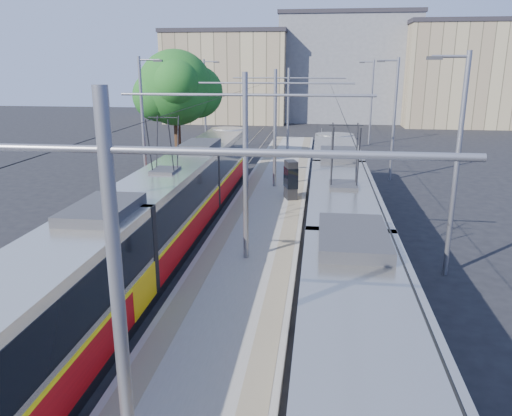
# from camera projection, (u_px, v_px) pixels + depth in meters

# --- Properties ---
(ground) EXTENTS (160.00, 160.00, 0.00)m
(ground) POSITION_uv_depth(u_px,v_px,m) (197.00, 392.00, 11.92)
(ground) COLOR black
(ground) RESTS_ON ground
(platform) EXTENTS (4.00, 50.00, 0.30)m
(platform) POSITION_uv_depth(u_px,v_px,m) (269.00, 201.00, 28.08)
(platform) COLOR gray
(platform) RESTS_ON ground
(tactile_strip_left) EXTENTS (0.70, 50.00, 0.01)m
(tactile_strip_left) POSITION_uv_depth(u_px,v_px,m) (244.00, 197.00, 28.22)
(tactile_strip_left) COLOR gray
(tactile_strip_left) RESTS_ON platform
(tactile_strip_right) EXTENTS (0.70, 50.00, 0.01)m
(tactile_strip_right) POSITION_uv_depth(u_px,v_px,m) (295.00, 199.00, 27.86)
(tactile_strip_right) COLOR gray
(tactile_strip_right) RESTS_ON platform
(rails) EXTENTS (8.71, 70.00, 0.03)m
(rails) POSITION_uv_depth(u_px,v_px,m) (269.00, 203.00, 28.12)
(rails) COLOR gray
(rails) RESTS_ON ground
(tram_left) EXTENTS (2.43, 30.80, 5.50)m
(tram_left) POSITION_uv_depth(u_px,v_px,m) (167.00, 208.00, 21.02)
(tram_left) COLOR black
(tram_left) RESTS_ON ground
(tram_right) EXTENTS (2.43, 30.03, 5.50)m
(tram_right) POSITION_uv_depth(u_px,v_px,m) (341.00, 224.00, 18.46)
(tram_right) COLOR black
(tram_right) RESTS_ON ground
(catenary) EXTENTS (9.20, 70.00, 7.00)m
(catenary) POSITION_uv_depth(u_px,v_px,m) (264.00, 129.00, 24.16)
(catenary) COLOR gray
(catenary) RESTS_ON platform
(street_lamps) EXTENTS (15.18, 38.22, 8.00)m
(street_lamps) POSITION_uv_depth(u_px,v_px,m) (277.00, 121.00, 30.78)
(street_lamps) COLOR gray
(street_lamps) RESTS_ON ground
(shelter) EXTENTS (0.88, 1.11, 2.15)m
(shelter) POSITION_uv_depth(u_px,v_px,m) (291.00, 179.00, 27.72)
(shelter) COLOR black
(shelter) RESTS_ON platform
(tree) EXTENTS (5.94, 5.49, 8.63)m
(tree) POSITION_uv_depth(u_px,v_px,m) (181.00, 89.00, 36.08)
(tree) COLOR #382314
(tree) RESTS_ON ground
(building_left) EXTENTS (16.32, 12.24, 11.96)m
(building_left) POSITION_uv_depth(u_px,v_px,m) (229.00, 76.00, 68.68)
(building_left) COLOR tan
(building_left) RESTS_ON ground
(building_centre) EXTENTS (18.36, 14.28, 14.26)m
(building_centre) POSITION_uv_depth(u_px,v_px,m) (346.00, 68.00, 70.22)
(building_centre) COLOR slate
(building_centre) RESTS_ON ground
(building_right) EXTENTS (14.28, 10.20, 12.80)m
(building_right) POSITION_uv_depth(u_px,v_px,m) (460.00, 74.00, 62.99)
(building_right) COLOR tan
(building_right) RESTS_ON ground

